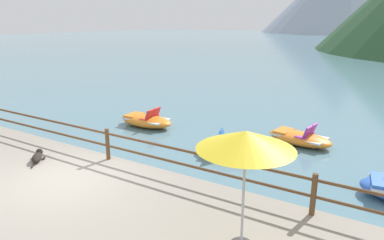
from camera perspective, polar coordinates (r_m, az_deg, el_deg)
name	(u,v)px	position (r m, az deg, el deg)	size (l,w,h in m)	color
ground_plane	(339,58)	(46.30, 22.74, 9.25)	(200.00, 200.00, 0.00)	slate
dock_railing	(107,141)	(10.71, -13.52, -3.26)	(23.92, 0.12, 0.95)	brown
beach_umbrella	(246,142)	(6.00, 8.68, -3.52)	(1.70, 1.70, 2.24)	#B2B2B7
dog_resting	(37,157)	(11.42, -23.71, -5.46)	(0.76, 0.85, 0.26)	black
pedal_boat_0	(299,138)	(13.56, 16.96, -2.75)	(2.54, 1.55, 0.81)	orange
pedal_boat_2	(146,120)	(15.22, -7.44, -0.05)	(2.45, 1.21, 0.84)	orange
pedal_boat_3	(232,149)	(11.95, 6.50, -4.65)	(2.56, 1.88, 0.81)	orange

